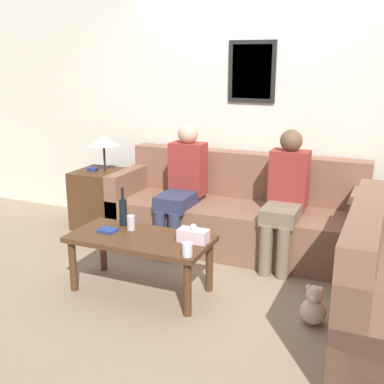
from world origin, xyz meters
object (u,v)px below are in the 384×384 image
object	(u,v)px
person_right	(285,193)
teddy_bear	(313,307)
person_left	(183,182)
drinking_glass	(187,250)
wine_bottle	(123,211)
coffee_table	(140,244)
couch_main	(236,216)

from	to	relation	value
person_right	teddy_bear	xyz separation A→B (m)	(0.45, -0.98, -0.53)
person_left	person_right	distance (m)	1.02
drinking_glass	teddy_bear	xyz separation A→B (m)	(0.87, 0.25, -0.39)
drinking_glass	wine_bottle	bearing A→B (deg)	152.85
drinking_glass	teddy_bear	distance (m)	0.98
coffee_table	person_right	xyz separation A→B (m)	(0.92, 1.02, 0.26)
coffee_table	wine_bottle	xyz separation A→B (m)	(-0.26, 0.18, 0.19)
drinking_glass	person_right	xyz separation A→B (m)	(0.41, 1.23, 0.14)
person_right	teddy_bear	bearing A→B (deg)	-65.30
couch_main	person_right	distance (m)	0.65
couch_main	coffee_table	xyz separation A→B (m)	(-0.39, -1.21, 0.08)
coffee_table	wine_bottle	bearing A→B (deg)	145.32
person_right	couch_main	bearing A→B (deg)	160.11
coffee_table	wine_bottle	distance (m)	0.37
coffee_table	person_right	distance (m)	1.40
wine_bottle	teddy_bear	size ratio (longest dim) A/B	1.12
teddy_bear	coffee_table	bearing A→B (deg)	-178.42
coffee_table	teddy_bear	bearing A→B (deg)	1.58
coffee_table	drinking_glass	distance (m)	0.56
wine_bottle	person_left	bearing A→B (deg)	79.29
coffee_table	teddy_bear	distance (m)	1.40
person_left	person_right	bearing A→B (deg)	-0.62
wine_bottle	drinking_glass	world-z (taller)	wine_bottle
couch_main	wine_bottle	bearing A→B (deg)	-122.48
couch_main	wine_bottle	world-z (taller)	couch_main
couch_main	drinking_glass	xyz separation A→B (m)	(0.11, -1.42, 0.20)
person_left	person_right	xyz separation A→B (m)	(1.02, -0.01, 0.00)
couch_main	teddy_bear	distance (m)	1.54
couch_main	wine_bottle	size ratio (longest dim) A/B	7.36
wine_bottle	person_right	size ratio (longest dim) A/B	0.27
couch_main	person_right	bearing A→B (deg)	-19.89
person_left	teddy_bear	world-z (taller)	person_left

